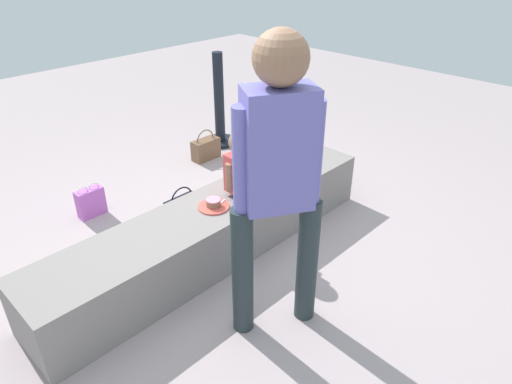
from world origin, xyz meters
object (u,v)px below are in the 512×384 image
(child_seated, at_px, (242,168))
(cake_plate, at_px, (214,205))
(adult_standing, at_px, (278,169))
(handbag_black_leather, at_px, (183,210))
(handbag_brown_canvas, at_px, (206,149))
(water_bottle_near_gift, at_px, (215,201))
(party_cup_red, at_px, (204,198))
(gift_bag, at_px, (91,202))

(child_seated, distance_m, cake_plate, 0.33)
(adult_standing, height_order, handbag_black_leather, adult_standing)
(cake_plate, bearing_deg, adult_standing, -103.65)
(child_seated, relative_size, handbag_black_leather, 1.46)
(adult_standing, height_order, handbag_brown_canvas, adult_standing)
(adult_standing, bearing_deg, water_bottle_near_gift, 64.22)
(cake_plate, relative_size, handbag_black_leather, 0.68)
(child_seated, height_order, handbag_black_leather, child_seated)
(handbag_black_leather, distance_m, handbag_brown_canvas, 1.23)
(party_cup_red, bearing_deg, handbag_brown_canvas, 48.41)
(party_cup_red, distance_m, handbag_brown_canvas, 0.92)
(water_bottle_near_gift, height_order, handbag_black_leather, handbag_black_leather)
(water_bottle_near_gift, bearing_deg, handbag_brown_canvas, 54.03)
(water_bottle_near_gift, bearing_deg, adult_standing, -115.78)
(child_seated, relative_size, water_bottle_near_gift, 2.24)
(handbag_brown_canvas, bearing_deg, party_cup_red, -131.59)
(gift_bag, distance_m, handbag_brown_canvas, 1.40)
(child_seated, bearing_deg, gift_bag, 118.15)
(gift_bag, height_order, handbag_brown_canvas, handbag_brown_canvas)
(party_cup_red, xyz_separation_m, handbag_brown_canvas, (0.61, 0.69, 0.06))
(gift_bag, xyz_separation_m, handbag_black_leather, (0.46, -0.65, -0.00))
(child_seated, relative_size, cake_plate, 2.16)
(adult_standing, relative_size, handbag_brown_canvas, 5.35)
(gift_bag, relative_size, handbag_brown_canvas, 0.89)
(gift_bag, bearing_deg, party_cup_red, -33.90)
(adult_standing, distance_m, handbag_black_leather, 1.59)
(gift_bag, height_order, handbag_black_leather, handbag_black_leather)
(adult_standing, distance_m, water_bottle_near_gift, 1.64)
(party_cup_red, xyz_separation_m, handbag_black_leather, (-0.32, -0.13, 0.07))
(cake_plate, relative_size, gift_bag, 0.78)
(gift_bag, bearing_deg, cake_plate, -72.95)
(party_cup_red, bearing_deg, cake_plate, -123.26)
(party_cup_red, height_order, handbag_black_leather, handbag_black_leather)
(party_cup_red, height_order, handbag_brown_canvas, handbag_brown_canvas)
(adult_standing, xyz_separation_m, handbag_brown_canvas, (1.21, 2.08, -0.93))
(water_bottle_near_gift, distance_m, party_cup_red, 0.19)
(gift_bag, relative_size, party_cup_red, 2.94)
(water_bottle_near_gift, bearing_deg, handbag_black_leather, 169.69)
(child_seated, relative_size, adult_standing, 0.28)
(gift_bag, bearing_deg, water_bottle_near_gift, -42.81)
(child_seated, height_order, party_cup_red, child_seated)
(gift_bag, bearing_deg, handbag_brown_canvas, 6.72)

